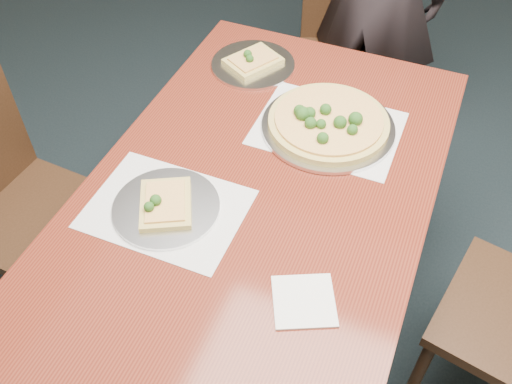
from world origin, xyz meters
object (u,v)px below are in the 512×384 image
at_px(pizza_pan, 328,123).
at_px(slice_plate_near, 166,206).
at_px(slice_plate_far, 253,63).
at_px(chair_far, 351,41).
at_px(dining_table, 256,214).
at_px(chair_left, 13,198).

xyz_separation_m(pizza_pan, slice_plate_near, (-0.29, -0.46, -0.01)).
distance_m(slice_plate_near, slice_plate_far, 0.68).
height_order(chair_far, pizza_pan, chair_far).
relative_size(dining_table, slice_plate_far, 5.36).
height_order(chair_left, slice_plate_near, chair_left).
bearing_deg(pizza_pan, chair_left, -153.85).
height_order(dining_table, slice_plate_near, slice_plate_near).
xyz_separation_m(dining_table, chair_left, (-0.80, -0.12, -0.14)).
height_order(dining_table, slice_plate_far, slice_plate_far).
height_order(chair_left, pizza_pan, chair_left).
distance_m(chair_left, slice_plate_far, 0.90).
relative_size(dining_table, slice_plate_near, 5.36).
bearing_deg(pizza_pan, dining_table, -107.36).
bearing_deg(chair_far, chair_left, -141.55).
relative_size(chair_left, slice_plate_near, 3.25).
xyz_separation_m(dining_table, slice_plate_near, (-0.19, -0.15, 0.11)).
distance_m(chair_far, slice_plate_near, 1.34).
distance_m(dining_table, chair_far, 1.17).
height_order(chair_far, chair_left, same).
distance_m(dining_table, slice_plate_near, 0.26).
xyz_separation_m(slice_plate_near, slice_plate_far, (-0.04, 0.68, -0.00)).
xyz_separation_m(chair_far, slice_plate_near, (-0.15, -1.31, 0.25)).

